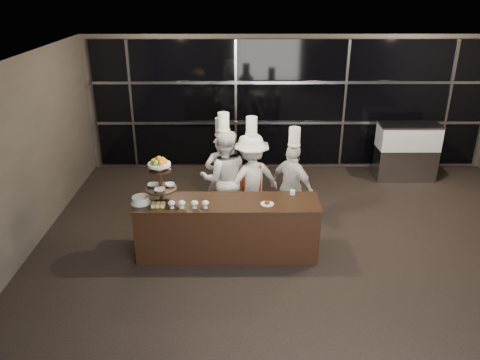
{
  "coord_description": "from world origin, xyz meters",
  "views": [
    {
      "loc": [
        -1.16,
        -5.22,
        4.06
      ],
      "look_at": [
        -1.12,
        1.54,
        1.15
      ],
      "focal_mm": 35.0,
      "sensor_mm": 36.0,
      "label": 1
    }
  ],
  "objects_px": {
    "display_stand": "(160,176)",
    "chef_d": "(292,186)",
    "buffet_counter": "(227,227)",
    "display_case": "(407,149)",
    "chef_b": "(224,178)",
    "layer_cake": "(141,200)",
    "chef_a": "(222,176)",
    "chef_c": "(251,180)"
  },
  "relations": [
    {
      "from": "layer_cake",
      "to": "chef_a",
      "type": "relative_size",
      "value": 0.16
    },
    {
      "from": "display_stand",
      "to": "chef_d",
      "type": "xyz_separation_m",
      "value": [
        2.1,
        0.88,
        -0.55
      ]
    },
    {
      "from": "buffet_counter",
      "to": "display_case",
      "type": "distance_m",
      "value": 4.9
    },
    {
      "from": "display_case",
      "to": "chef_b",
      "type": "distance_m",
      "value": 4.4
    },
    {
      "from": "buffet_counter",
      "to": "display_case",
      "type": "height_order",
      "value": "display_case"
    },
    {
      "from": "display_stand",
      "to": "chef_d",
      "type": "relative_size",
      "value": 0.41
    },
    {
      "from": "display_case",
      "to": "chef_d",
      "type": "distance_m",
      "value": 3.49
    },
    {
      "from": "layer_cake",
      "to": "chef_a",
      "type": "height_order",
      "value": "chef_a"
    },
    {
      "from": "chef_d",
      "to": "display_stand",
      "type": "bearing_deg",
      "value": -157.32
    },
    {
      "from": "chef_b",
      "to": "chef_d",
      "type": "height_order",
      "value": "chef_b"
    },
    {
      "from": "buffet_counter",
      "to": "chef_c",
      "type": "distance_m",
      "value": 1.16
    },
    {
      "from": "buffet_counter",
      "to": "chef_c",
      "type": "xyz_separation_m",
      "value": [
        0.4,
        1.02,
        0.38
      ]
    },
    {
      "from": "buffet_counter",
      "to": "chef_b",
      "type": "bearing_deg",
      "value": 93.92
    },
    {
      "from": "buffet_counter",
      "to": "chef_b",
      "type": "xyz_separation_m",
      "value": [
        -0.07,
        1.01,
        0.42
      ]
    },
    {
      "from": "chef_c",
      "to": "buffet_counter",
      "type": "bearing_deg",
      "value": -111.14
    },
    {
      "from": "chef_a",
      "to": "chef_c",
      "type": "relative_size",
      "value": 0.97
    },
    {
      "from": "buffet_counter",
      "to": "layer_cake",
      "type": "distance_m",
      "value": 1.41
    },
    {
      "from": "display_stand",
      "to": "display_case",
      "type": "height_order",
      "value": "display_stand"
    },
    {
      "from": "chef_c",
      "to": "chef_d",
      "type": "distance_m",
      "value": 0.72
    },
    {
      "from": "layer_cake",
      "to": "display_case",
      "type": "xyz_separation_m",
      "value": [
        5.13,
        3.11,
        -0.29
      ]
    },
    {
      "from": "buffet_counter",
      "to": "display_case",
      "type": "bearing_deg",
      "value": 38.73
    },
    {
      "from": "chef_a",
      "to": "chef_c",
      "type": "xyz_separation_m",
      "value": [
        0.52,
        -0.18,
        0.01
      ]
    },
    {
      "from": "display_case",
      "to": "chef_c",
      "type": "distance_m",
      "value": 3.99
    },
    {
      "from": "display_stand",
      "to": "chef_b",
      "type": "bearing_deg",
      "value": 47.42
    },
    {
      "from": "display_stand",
      "to": "chef_c",
      "type": "bearing_deg",
      "value": 36.26
    },
    {
      "from": "display_case",
      "to": "chef_b",
      "type": "bearing_deg",
      "value": -152.2
    },
    {
      "from": "chef_b",
      "to": "chef_d",
      "type": "bearing_deg",
      "value": -6.63
    },
    {
      "from": "chef_b",
      "to": "buffet_counter",
      "type": "bearing_deg",
      "value": -86.08
    },
    {
      "from": "layer_cake",
      "to": "chef_d",
      "type": "height_order",
      "value": "chef_d"
    },
    {
      "from": "buffet_counter",
      "to": "chef_b",
      "type": "relative_size",
      "value": 1.39
    },
    {
      "from": "display_stand",
      "to": "chef_b",
      "type": "distance_m",
      "value": 1.45
    },
    {
      "from": "buffet_counter",
      "to": "chef_d",
      "type": "height_order",
      "value": "chef_d"
    },
    {
      "from": "buffet_counter",
      "to": "chef_a",
      "type": "xyz_separation_m",
      "value": [
        -0.12,
        1.2,
        0.37
      ]
    },
    {
      "from": "buffet_counter",
      "to": "chef_a",
      "type": "distance_m",
      "value": 1.26
    },
    {
      "from": "chef_c",
      "to": "chef_a",
      "type": "bearing_deg",
      "value": 161.28
    },
    {
      "from": "chef_a",
      "to": "chef_b",
      "type": "height_order",
      "value": "chef_b"
    },
    {
      "from": "display_case",
      "to": "chef_c",
      "type": "bearing_deg",
      "value": -149.22
    },
    {
      "from": "chef_c",
      "to": "chef_d",
      "type": "height_order",
      "value": "chef_c"
    },
    {
      "from": "chef_b",
      "to": "chef_c",
      "type": "bearing_deg",
      "value": 1.32
    },
    {
      "from": "layer_cake",
      "to": "display_case",
      "type": "height_order",
      "value": "display_case"
    },
    {
      "from": "chef_d",
      "to": "layer_cake",
      "type": "bearing_deg",
      "value": -158.96
    },
    {
      "from": "layer_cake",
      "to": "buffet_counter",
      "type": "bearing_deg",
      "value": 2.18
    }
  ]
}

